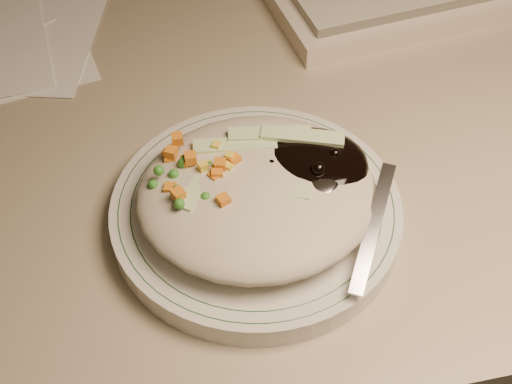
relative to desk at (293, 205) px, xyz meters
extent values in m
cube|color=gray|center=(0.00, 0.00, 0.18)|extent=(1.40, 0.70, 0.04)
cylinder|color=silver|center=(-0.08, -0.17, 0.21)|extent=(0.24, 0.24, 0.02)
torus|color=#144723|center=(-0.08, -0.17, 0.22)|extent=(0.23, 0.23, 0.00)
torus|color=#144723|center=(-0.08, -0.17, 0.22)|extent=(0.21, 0.21, 0.00)
ellipsoid|color=#BCB298|center=(-0.08, -0.18, 0.24)|extent=(0.19, 0.18, 0.04)
ellipsoid|color=black|center=(-0.04, -0.16, 0.25)|extent=(0.10, 0.09, 0.03)
ellipsoid|color=orange|center=(-0.13, -0.16, 0.24)|extent=(0.08, 0.08, 0.02)
sphere|color=black|center=(-0.07, -0.17, 0.25)|extent=(0.01, 0.01, 0.01)
sphere|color=black|center=(-0.04, -0.16, 0.25)|extent=(0.01, 0.01, 0.01)
sphere|color=black|center=(-0.02, -0.17, 0.26)|extent=(0.01, 0.01, 0.01)
sphere|color=black|center=(-0.02, -0.15, 0.25)|extent=(0.01, 0.01, 0.01)
sphere|color=black|center=(-0.04, -0.18, 0.26)|extent=(0.01, 0.01, 0.01)
sphere|color=black|center=(-0.04, -0.17, 0.25)|extent=(0.01, 0.01, 0.01)
sphere|color=black|center=(-0.03, -0.15, 0.25)|extent=(0.01, 0.01, 0.01)
cube|color=orange|center=(-0.13, -0.15, 0.26)|extent=(0.01, 0.01, 0.01)
cube|color=orange|center=(-0.12, -0.17, 0.25)|extent=(0.01, 0.01, 0.01)
cube|color=orange|center=(-0.15, -0.14, 0.26)|extent=(0.01, 0.01, 0.01)
cube|color=orange|center=(-0.11, -0.16, 0.26)|extent=(0.01, 0.01, 0.01)
cube|color=orange|center=(-0.11, -0.17, 0.26)|extent=(0.01, 0.01, 0.01)
cube|color=orange|center=(-0.15, -0.13, 0.25)|extent=(0.01, 0.01, 0.01)
cube|color=orange|center=(-0.13, -0.15, 0.26)|extent=(0.01, 0.01, 0.01)
cube|color=orange|center=(-0.12, -0.17, 0.26)|extent=(0.01, 0.01, 0.01)
cube|color=orange|center=(-0.10, -0.16, 0.26)|extent=(0.01, 0.01, 0.01)
cube|color=orange|center=(-0.14, -0.13, 0.26)|extent=(0.01, 0.01, 0.01)
cube|color=orange|center=(-0.15, -0.19, 0.26)|extent=(0.01, 0.01, 0.01)
cube|color=orange|center=(-0.11, -0.20, 0.26)|extent=(0.01, 0.01, 0.01)
cube|color=orange|center=(-0.15, -0.17, 0.25)|extent=(0.01, 0.01, 0.01)
cube|color=orange|center=(-0.15, -0.14, 0.25)|extent=(0.01, 0.01, 0.01)
sphere|color=#388C28|center=(-0.11, -0.16, 0.25)|extent=(0.01, 0.01, 0.01)
sphere|color=#388C28|center=(-0.15, -0.20, 0.26)|extent=(0.01, 0.01, 0.01)
sphere|color=#388C28|center=(-0.15, -0.16, 0.26)|extent=(0.01, 0.01, 0.01)
sphere|color=#388C28|center=(-0.16, -0.16, 0.26)|extent=(0.01, 0.01, 0.01)
sphere|color=#388C28|center=(-0.12, -0.16, 0.25)|extent=(0.01, 0.01, 0.01)
sphere|color=#388C28|center=(-0.11, -0.19, 0.25)|extent=(0.01, 0.01, 0.01)
sphere|color=#388C28|center=(-0.13, -0.16, 0.25)|extent=(0.01, 0.01, 0.01)
sphere|color=#388C28|center=(-0.14, -0.18, 0.25)|extent=(0.01, 0.01, 0.01)
sphere|color=#388C28|center=(-0.16, -0.16, 0.25)|extent=(0.01, 0.01, 0.01)
sphere|color=#388C28|center=(-0.14, -0.15, 0.26)|extent=(0.01, 0.01, 0.01)
sphere|color=#388C28|center=(-0.14, -0.15, 0.26)|extent=(0.01, 0.01, 0.01)
sphere|color=#388C28|center=(-0.15, -0.18, 0.25)|extent=(0.01, 0.01, 0.01)
sphere|color=#388C28|center=(-0.13, -0.19, 0.26)|extent=(0.01, 0.01, 0.01)
sphere|color=#388C28|center=(-0.09, -0.14, 0.25)|extent=(0.01, 0.01, 0.01)
cube|color=yellow|center=(-0.12, -0.16, 0.25)|extent=(0.01, 0.01, 0.01)
cube|color=yellow|center=(-0.10, -0.16, 0.26)|extent=(0.01, 0.01, 0.01)
cube|color=yellow|center=(-0.13, -0.15, 0.25)|extent=(0.01, 0.01, 0.01)
cube|color=yellow|center=(-0.12, -0.16, 0.26)|extent=(0.01, 0.01, 0.01)
cube|color=yellow|center=(-0.13, -0.17, 0.25)|extent=(0.01, 0.01, 0.01)
cube|color=yellow|center=(-0.10, -0.16, 0.26)|extent=(0.01, 0.01, 0.01)
cube|color=yellow|center=(-0.11, -0.14, 0.26)|extent=(0.01, 0.01, 0.01)
cube|color=yellow|center=(-0.12, -0.17, 0.25)|extent=(0.01, 0.01, 0.01)
cube|color=#B2D18C|center=(-0.09, -0.14, 0.26)|extent=(0.07, 0.02, 0.00)
cube|color=#B2D18C|center=(-0.06, -0.13, 0.26)|extent=(0.07, 0.03, 0.00)
cube|color=#B2D18C|center=(-0.12, -0.17, 0.26)|extent=(0.05, 0.06, 0.00)
cube|color=#B2D18C|center=(-0.04, -0.14, 0.26)|extent=(0.07, 0.04, 0.00)
cube|color=#B2D18C|center=(-0.08, -0.18, 0.25)|extent=(0.07, 0.04, 0.00)
cube|color=#B2D18C|center=(-0.08, -0.19, 0.26)|extent=(0.07, 0.04, 0.00)
ellipsoid|color=silver|center=(-0.04, -0.19, 0.25)|extent=(0.05, 0.06, 0.01)
cube|color=silver|center=(0.00, -0.23, 0.24)|extent=(0.07, 0.10, 0.03)
camera|label=1|loc=(-0.16, -0.54, 0.66)|focal=50.00mm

